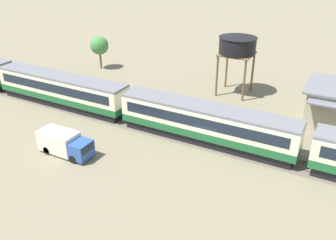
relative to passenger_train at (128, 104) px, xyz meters
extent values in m
plane|color=#7A7056|center=(10.06, -0.63, -2.19)|extent=(600.00, 600.00, 0.00)
cube|color=#1E6033|center=(9.49, 0.00, -0.89)|extent=(18.54, 3.12, 0.80)
cube|color=beige|center=(9.49, 0.00, 0.48)|extent=(18.54, 3.12, 1.94)
cube|color=#192330|center=(9.49, 0.00, 0.58)|extent=(17.06, 3.16, 1.09)
cube|color=slate|center=(9.49, 0.00, 1.60)|extent=(18.54, 2.94, 0.30)
cube|color=black|center=(9.49, 0.00, -1.73)|extent=(17.80, 2.69, 0.88)
cylinder|color=black|center=(15.61, -0.72, -1.74)|extent=(0.90, 0.18, 0.90)
cylinder|color=black|center=(15.61, 0.72, -1.74)|extent=(0.90, 0.18, 0.90)
cylinder|color=black|center=(3.37, -0.72, -1.74)|extent=(0.90, 0.18, 0.90)
cylinder|color=black|center=(3.37, 0.72, -1.74)|extent=(0.90, 0.18, 0.90)
cube|color=#1E6033|center=(-10.00, 0.00, -0.89)|extent=(18.54, 3.12, 0.80)
cube|color=beige|center=(-10.00, 0.00, 0.48)|extent=(18.54, 3.12, 1.94)
cube|color=#192330|center=(-10.00, 0.00, 0.58)|extent=(17.06, 3.16, 1.09)
cube|color=slate|center=(-10.00, 0.00, 1.60)|extent=(18.54, 2.94, 0.30)
cube|color=black|center=(-10.00, 0.00, -1.73)|extent=(17.80, 2.69, 0.88)
cylinder|color=black|center=(-3.88, -0.72, -1.74)|extent=(0.90, 0.18, 0.90)
cylinder|color=black|center=(-3.88, 0.72, -1.74)|extent=(0.90, 0.18, 0.90)
cylinder|color=black|center=(-16.12, -0.72, -1.74)|extent=(0.90, 0.18, 0.90)
cylinder|color=black|center=(-16.12, 0.72, -1.74)|extent=(0.90, 0.18, 0.90)
cube|color=#665B51|center=(3.37, 0.00, -2.18)|extent=(142.72, 3.60, 0.01)
cube|color=#4C4238|center=(3.37, -0.72, -2.17)|extent=(142.72, 0.12, 0.04)
cube|color=#4C4238|center=(3.37, 0.72, -2.17)|extent=(142.72, 0.12, 0.04)
cylinder|color=brown|center=(9.62, 15.71, 0.54)|extent=(0.28, 0.28, 5.45)
cylinder|color=brown|center=(5.91, 15.71, 0.54)|extent=(0.28, 0.28, 5.45)
cylinder|color=brown|center=(9.62, 12.01, 0.54)|extent=(0.28, 0.28, 5.45)
cylinder|color=brown|center=(5.91, 12.01, 0.54)|extent=(0.28, 0.28, 5.45)
cube|color=brown|center=(7.77, 13.86, 3.34)|extent=(4.21, 4.21, 0.16)
cylinder|color=black|center=(7.77, 13.86, 4.47)|extent=(4.73, 4.73, 2.10)
cone|color=black|center=(7.77, 13.86, 5.77)|extent=(4.96, 4.96, 0.50)
cube|color=#2D519E|center=(0.52, -8.75, -1.16)|extent=(1.65, 2.01, 1.62)
cube|color=#192330|center=(1.35, -8.75, -0.83)|extent=(0.03, 1.67, 0.71)
cube|color=silver|center=(-2.24, -8.75, -0.96)|extent=(3.86, 2.09, 2.01)
cylinder|color=black|center=(0.24, -9.67, -1.79)|extent=(0.80, 0.26, 0.80)
cylinder|color=black|center=(0.24, -7.84, -1.79)|extent=(0.80, 0.26, 0.80)
cylinder|color=black|center=(-3.06, -9.67, -1.79)|extent=(0.80, 0.26, 0.80)
cylinder|color=black|center=(-3.06, -7.84, -1.79)|extent=(0.80, 0.26, 0.80)
cylinder|color=brown|center=(-14.89, 13.97, -0.72)|extent=(0.31, 0.31, 2.93)
sphere|color=#427F3D|center=(-14.89, 13.97, 1.62)|extent=(2.92, 2.92, 2.92)
camera|label=1|loc=(21.30, -30.09, 16.29)|focal=38.00mm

